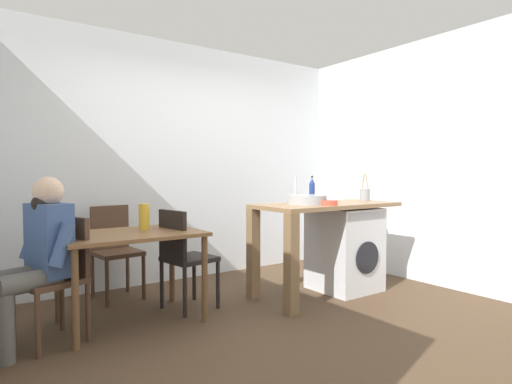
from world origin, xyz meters
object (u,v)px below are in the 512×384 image
object	(u,v)px
chair_person_seat	(60,271)
chair_spare_by_wall	(114,246)
vase	(144,217)
mixing_bowl	(328,202)
utensil_crock	(365,194)
dining_table	(131,244)
seated_person	(37,253)
bottle_tall_green	(312,190)
washing_machine	(345,249)
chair_opposite	(183,254)

from	to	relation	value
chair_person_seat	chair_spare_by_wall	bearing A→B (deg)	-55.21
vase	mixing_bowl	bearing A→B (deg)	-21.57
mixing_bowl	utensil_crock	bearing A→B (deg)	17.26
dining_table	seated_person	distance (m)	0.71
bottle_tall_green	mixing_bowl	xyz separation A→B (m)	(-0.14, -0.37, -0.10)
bottle_tall_green	seated_person	bearing A→B (deg)	179.59
dining_table	seated_person	xyz separation A→B (m)	(-0.70, -0.13, 0.03)
dining_table	chair_spare_by_wall	size ratio (longest dim) A/B	1.22
utensil_crock	vase	world-z (taller)	utensil_crock
bottle_tall_green	mixing_bowl	distance (m)	0.41
washing_machine	vase	world-z (taller)	vase
chair_person_seat	washing_machine	world-z (taller)	chair_person_seat
dining_table	chair_person_seat	world-z (taller)	chair_person_seat
chair_opposite	seated_person	world-z (taller)	seated_person
washing_machine	bottle_tall_green	xyz separation A→B (m)	(-0.30, 0.18, 0.61)
chair_opposite	vase	distance (m)	0.48
chair_person_seat	mixing_bowl	distance (m)	2.35
seated_person	utensil_crock	world-z (taller)	utensil_crock
washing_machine	vase	xyz separation A→B (m)	(-2.01, 0.42, 0.42)
chair_person_seat	seated_person	world-z (taller)	seated_person
bottle_tall_green	washing_machine	bearing A→B (deg)	-30.40
chair_spare_by_wall	chair_person_seat	bearing A→B (deg)	46.71
utensil_crock	vase	size ratio (longest dim) A/B	1.34
chair_opposite	mixing_bowl	bearing A→B (deg)	56.25
chair_spare_by_wall	bottle_tall_green	bearing A→B (deg)	146.17
chair_spare_by_wall	seated_person	bearing A→B (deg)	42.33
dining_table	vase	world-z (taller)	vase
chair_person_seat	seated_person	distance (m)	0.23
chair_person_seat	chair_opposite	distance (m)	1.03
vase	seated_person	bearing A→B (deg)	-165.08
bottle_tall_green	utensil_crock	world-z (taller)	utensil_crock
washing_machine	vase	bearing A→B (deg)	168.11
chair_opposite	seated_person	xyz separation A→B (m)	(-1.18, -0.16, 0.16)
dining_table	bottle_tall_green	world-z (taller)	bottle_tall_green
dining_table	utensil_crock	size ratio (longest dim) A/B	3.67
seated_person	bottle_tall_green	size ratio (longest dim) A/B	4.34
chair_opposite	washing_machine	distance (m)	1.72
chair_person_seat	vase	xyz separation A→B (m)	(0.70, 0.18, 0.34)
dining_table	bottle_tall_green	xyz separation A→B (m)	(1.85, -0.15, 0.40)
mixing_bowl	dining_table	bearing A→B (deg)	163.17
seated_person	chair_spare_by_wall	bearing A→B (deg)	-59.60
chair_person_seat	utensil_crock	xyz separation A→B (m)	(3.07, -0.19, 0.48)
mixing_bowl	vase	size ratio (longest dim) A/B	0.77
chair_person_seat	bottle_tall_green	world-z (taller)	bottle_tall_green
chair_spare_by_wall	bottle_tall_green	distance (m)	2.06
vase	bottle_tall_green	bearing A→B (deg)	-8.19
dining_table	mixing_bowl	bearing A→B (deg)	-16.83
washing_machine	bottle_tall_green	bearing A→B (deg)	149.60
seated_person	vase	xyz separation A→B (m)	(0.85, 0.23, 0.18)
bottle_tall_green	utensil_crock	xyz separation A→B (m)	(0.67, -0.12, -0.06)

